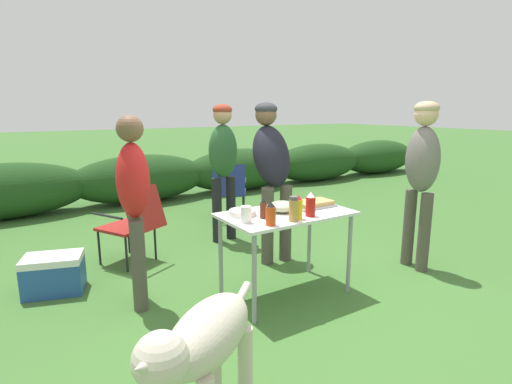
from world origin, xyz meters
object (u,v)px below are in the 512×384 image
at_px(dog, 203,347).
at_px(ketchup_bottle, 311,205).
at_px(paper_cup_stack, 246,214).
at_px(standing_person_in_olive_jacket, 134,195).
at_px(plate_stack, 242,213).
at_px(mixing_bowl, 282,206).
at_px(hot_sauce_bottle, 271,214).
at_px(mustard_bottle, 298,207).
at_px(camp_chair_green_behind_table, 229,188).
at_px(food_tray, 313,204).
at_px(spice_jar, 293,209).
at_px(standing_person_in_dark_puffer, 223,158).
at_px(bbq_sauce_bottle, 263,209).
at_px(camp_chair_near_hedge, 133,221).
at_px(folding_table, 286,221).
at_px(cooler_box, 54,274).
at_px(standing_person_in_red_jacket, 272,164).
at_px(standing_person_with_beanie, 422,167).

bearing_deg(dog, ketchup_bottle, -91.95).
bearing_deg(paper_cup_stack, standing_person_in_olive_jacket, 140.33).
relative_size(plate_stack, dog, 0.26).
relative_size(mixing_bowl, hot_sauce_bottle, 1.27).
bearing_deg(plate_stack, mustard_bottle, -45.70).
relative_size(paper_cup_stack, dog, 0.15).
distance_m(ketchup_bottle, standing_person_in_olive_jacket, 1.41).
bearing_deg(mixing_bowl, camp_chair_green_behind_table, 71.87).
bearing_deg(food_tray, spice_jar, -147.87).
height_order(standing_person_in_olive_jacket, standing_person_in_dark_puffer, standing_person_in_dark_puffer).
height_order(bbq_sauce_bottle, camp_chair_near_hedge, bbq_sauce_bottle).
height_order(hot_sauce_bottle, standing_person_in_olive_jacket, standing_person_in_olive_jacket).
height_order(plate_stack, camp_chair_near_hedge, camp_chair_near_hedge).
bearing_deg(bbq_sauce_bottle, food_tray, 7.35).
xyz_separation_m(folding_table, ketchup_bottle, (0.10, -0.19, 0.17)).
bearing_deg(food_tray, standing_person_in_olive_jacket, 162.35).
bearing_deg(standing_person_in_dark_puffer, camp_chair_near_hedge, -175.11).
bearing_deg(spice_jar, cooler_box, 139.69).
relative_size(mustard_bottle, standing_person_in_red_jacket, 0.12).
height_order(plate_stack, camp_chair_green_behind_table, camp_chair_green_behind_table).
bearing_deg(mustard_bottle, camp_chair_green_behind_table, 73.03).
bearing_deg(folding_table, standing_person_with_beanie, -8.40).
distance_m(standing_person_in_olive_jacket, dog, 1.67).
bearing_deg(spice_jar, dog, -143.34).
xyz_separation_m(ketchup_bottle, spice_jar, (-0.21, -0.04, -0.00)).
xyz_separation_m(ketchup_bottle, standing_person_in_dark_puffer, (0.15, 1.79, 0.19)).
distance_m(folding_table, spice_jar, 0.31).
distance_m(mustard_bottle, dog, 1.58).
xyz_separation_m(standing_person_in_dark_puffer, camp_chair_green_behind_table, (0.51, 0.79, -0.56)).
height_order(food_tray, plate_stack, food_tray).
bearing_deg(standing_person_in_dark_puffer, hot_sauce_bottle, -111.95).
distance_m(standing_person_in_red_jacket, camp_chair_green_behind_table, 1.74).
distance_m(hot_sauce_bottle, standing_person_with_beanie, 1.81).
height_order(standing_person_in_red_jacket, cooler_box, standing_person_in_red_jacket).
height_order(mustard_bottle, dog, mustard_bottle).
relative_size(dog, camp_chair_near_hedge, 1.03).
height_order(food_tray, paper_cup_stack, paper_cup_stack).
xyz_separation_m(camp_chair_green_behind_table, camp_chair_near_hedge, (-1.66, -0.99, 0.00)).
height_order(plate_stack, paper_cup_stack, paper_cup_stack).
xyz_separation_m(standing_person_in_olive_jacket, camp_chair_green_behind_table, (1.88, 1.89, -0.46)).
bearing_deg(bbq_sauce_bottle, paper_cup_stack, -169.45).
xyz_separation_m(plate_stack, standing_person_in_red_jacket, (0.75, 0.66, 0.27)).
distance_m(folding_table, cooler_box, 2.10).
bearing_deg(cooler_box, mustard_bottle, 158.76).
bearing_deg(spice_jar, paper_cup_stack, 154.61).
distance_m(bbq_sauce_bottle, standing_person_with_beanie, 1.76).
bearing_deg(standing_person_with_beanie, plate_stack, -92.72).
distance_m(hot_sauce_bottle, standing_person_in_red_jacket, 1.26).
relative_size(mustard_bottle, camp_chair_near_hedge, 0.24).
height_order(camp_chair_green_behind_table, cooler_box, camp_chair_green_behind_table).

